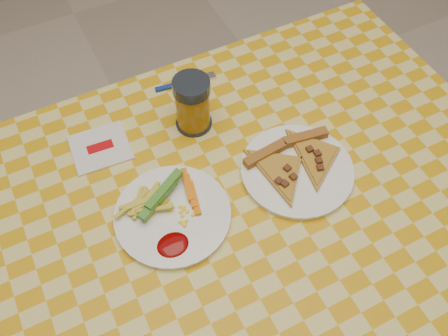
{
  "coord_description": "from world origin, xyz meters",
  "views": [
    {
      "loc": [
        -0.26,
        -0.48,
        1.66
      ],
      "look_at": [
        0.02,
        0.07,
        0.78
      ],
      "focal_mm": 40.0,
      "sensor_mm": 36.0,
      "label": 1
    }
  ],
  "objects_px": {
    "plate_left": "(173,216)",
    "drink_glass": "(193,104)",
    "table": "(232,219)",
    "plate_right": "(297,171)"
  },
  "relations": [
    {
      "from": "table",
      "to": "plate_right",
      "type": "distance_m",
      "value": 0.18
    },
    {
      "from": "table",
      "to": "drink_glass",
      "type": "relative_size",
      "value": 9.3
    },
    {
      "from": "plate_left",
      "to": "drink_glass",
      "type": "relative_size",
      "value": 1.71
    },
    {
      "from": "table",
      "to": "plate_left",
      "type": "xyz_separation_m",
      "value": [
        -0.13,
        0.02,
        0.08
      ]
    },
    {
      "from": "table",
      "to": "plate_left",
      "type": "bearing_deg",
      "value": 169.96
    },
    {
      "from": "table",
      "to": "plate_right",
      "type": "xyz_separation_m",
      "value": [
        0.16,
        0.0,
        0.08
      ]
    },
    {
      "from": "table",
      "to": "drink_glass",
      "type": "bearing_deg",
      "value": 85.9
    },
    {
      "from": "plate_left",
      "to": "plate_right",
      "type": "distance_m",
      "value": 0.29
    },
    {
      "from": "plate_left",
      "to": "drink_glass",
      "type": "distance_m",
      "value": 0.26
    },
    {
      "from": "plate_right",
      "to": "drink_glass",
      "type": "height_order",
      "value": "drink_glass"
    }
  ]
}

